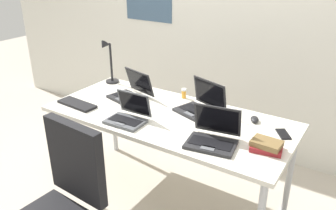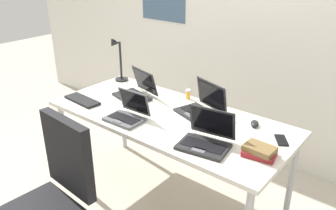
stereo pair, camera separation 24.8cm
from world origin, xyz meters
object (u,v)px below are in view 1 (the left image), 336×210
object	(u,v)px
desk_lamp	(108,62)
cell_phone	(283,134)
laptop_near_mouse	(131,93)
external_keyboard	(77,104)
laptop_front_left	(128,116)
laptop_near_lamp	(201,107)
pill_bottle	(184,93)
book_stack	(266,146)
computer_mouse	(255,119)
laptop_by_keyboard	(213,137)

from	to	relation	value
desk_lamp	cell_phone	size ratio (longest dim) A/B	2.94
laptop_near_mouse	external_keyboard	size ratio (longest dim) A/B	1.07
laptop_near_mouse	laptop_front_left	bearing A→B (deg)	-54.59
desk_lamp	laptop_near_lamp	bearing A→B (deg)	-6.16
external_keyboard	pill_bottle	xyz separation A→B (m)	(0.62, 0.57, 0.03)
pill_bottle	book_stack	size ratio (longest dim) A/B	0.38
laptop_near_lamp	book_stack	world-z (taller)	laptop_near_lamp
external_keyboard	pill_bottle	distance (m)	0.84
computer_mouse	book_stack	size ratio (longest dim) A/B	0.47
laptop_by_keyboard	pill_bottle	xyz separation A→B (m)	(-0.51, 0.53, -0.00)
laptop_by_keyboard	laptop_near_mouse	world-z (taller)	laptop_by_keyboard
laptop_near_lamp	desk_lamp	bearing A→B (deg)	173.84
computer_mouse	book_stack	xyz separation A→B (m)	(0.19, -0.33, 0.01)
computer_mouse	cell_phone	distance (m)	0.24
laptop_front_left	external_keyboard	distance (m)	0.51
book_stack	computer_mouse	bearing A→B (deg)	119.88
laptop_near_lamp	computer_mouse	bearing A→B (deg)	10.04
cell_phone	pill_bottle	size ratio (longest dim) A/B	1.72
laptop_front_left	book_stack	xyz separation A→B (m)	(0.94, 0.14, -0.01)
laptop_front_left	cell_phone	bearing A→B (deg)	21.79
laptop_by_keyboard	computer_mouse	distance (m)	0.44
laptop_near_mouse	book_stack	world-z (taller)	laptop_near_mouse
laptop_front_left	computer_mouse	world-z (taller)	laptop_front_left
external_keyboard	cell_phone	world-z (taller)	external_keyboard
desk_lamp	external_keyboard	distance (m)	0.55
cell_phone	external_keyboard	bearing A→B (deg)	160.67
laptop_by_keyboard	external_keyboard	bearing A→B (deg)	-177.73
laptop_near_mouse	cell_phone	xyz separation A→B (m)	(1.21, 0.05, -0.04)
desk_lamp	laptop_near_mouse	bearing A→B (deg)	-24.27
laptop_front_left	cell_phone	xyz separation A→B (m)	(0.97, 0.39, -0.04)
laptop_near_mouse	cell_phone	size ratio (longest dim) A/B	2.60
laptop_near_mouse	external_keyboard	distance (m)	0.43
laptop_near_lamp	book_stack	distance (m)	0.64
laptop_front_left	laptop_by_keyboard	xyz separation A→B (m)	(0.63, 0.05, 0.00)
laptop_front_left	book_stack	world-z (taller)	laptop_front_left
external_keyboard	book_stack	bearing A→B (deg)	9.38
desk_lamp	computer_mouse	bearing A→B (deg)	-1.55
computer_mouse	cell_phone	bearing A→B (deg)	-45.71
laptop_by_keyboard	computer_mouse	xyz separation A→B (m)	(0.12, 0.43, -0.03)
external_keyboard	book_stack	xyz separation A→B (m)	(1.44, 0.14, 0.02)
computer_mouse	book_stack	bearing A→B (deg)	-85.50
book_stack	pill_bottle	bearing A→B (deg)	152.25
laptop_front_left	laptop_by_keyboard	world-z (taller)	laptop_by_keyboard
external_keyboard	cell_phone	distance (m)	1.53
laptop_front_left	laptop_near_lamp	size ratio (longest dim) A/B	0.72
desk_lamp	book_stack	xyz separation A→B (m)	(1.56, -0.37, -0.17)
cell_phone	pill_bottle	world-z (taller)	pill_bottle
external_keyboard	cell_phone	size ratio (longest dim) A/B	2.43
laptop_near_mouse	external_keyboard	world-z (taller)	laptop_near_mouse
laptop_near_mouse	pill_bottle	world-z (taller)	laptop_near_mouse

